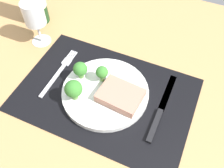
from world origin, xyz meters
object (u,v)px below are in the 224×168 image
Objects in this scene: knife at (160,112)px; wine_glass at (34,16)px; fork at (59,72)px; steak at (120,95)px; plate at (105,92)px.

wine_glass is (-43.82, 10.35, 9.53)cm from knife.
fork is 1.31× the size of wine_glass.
fork is at bearing 176.88° from knife.
fork is (-20.37, 1.95, -2.49)cm from steak.
plate reaches higher than fork.
plate is 15.78cm from fork.
fork is at bearing 174.52° from steak.
steak reaches higher than plate.
wine_glass is (-12.54, 9.46, 9.58)cm from fork.
steak is at bearing -19.13° from wine_glass.
plate is at bearing -7.29° from fork.
plate is 1.24× the size of fork.
steak is (4.66, -0.53, 1.94)cm from plate.
knife is at bearing 5.57° from steak.
plate is 2.13× the size of steak.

